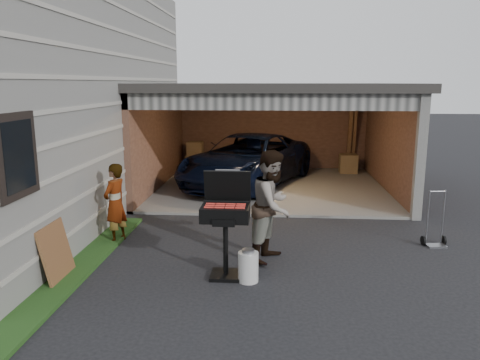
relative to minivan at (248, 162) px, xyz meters
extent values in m
plane|color=black|center=(-0.06, -6.59, -0.71)|extent=(80.00, 80.00, 0.00)
cube|color=#193814|center=(-2.31, -7.59, -0.68)|extent=(0.50, 8.00, 0.06)
cube|color=#605E59|center=(0.69, -0.09, -0.68)|extent=(6.50, 6.00, 0.06)
cube|color=#482C21|center=(0.69, 2.84, 0.64)|extent=(6.50, 0.15, 2.70)
cube|color=#482C21|center=(3.87, -0.09, 0.64)|extent=(0.15, 6.00, 2.70)
cube|color=#482C21|center=(-2.48, -0.09, 0.64)|extent=(0.15, 6.00, 2.70)
cube|color=#2D2B28|center=(0.69, -0.09, 2.09)|extent=(6.80, 6.30, 0.20)
cube|color=#474744|center=(0.69, -3.01, 1.81)|extent=(6.50, 0.16, 0.36)
cube|color=beige|center=(0.69, -1.79, 1.91)|extent=(6.00, 2.40, 0.06)
cube|color=#474744|center=(3.84, -3.04, 0.64)|extent=(0.20, 0.18, 2.70)
cube|color=brown|center=(-1.86, 2.11, -0.40)|extent=(0.60, 0.50, 0.50)
cube|color=brown|center=(-1.86, 2.11, 0.07)|extent=(0.50, 0.45, 0.45)
cube|color=brown|center=(3.14, 2.01, -0.35)|extent=(0.55, 0.50, 0.60)
cube|color=brown|center=(3.32, 2.61, 0.49)|extent=(0.24, 0.43, 2.20)
imported|color=black|center=(0.00, 0.00, 0.00)|extent=(4.06, 5.64, 1.43)
imported|color=#A7B1D2|center=(-2.16, -4.92, 0.03)|extent=(0.51, 0.62, 1.48)
imported|color=#3D2B18|center=(0.74, -5.59, 0.22)|extent=(1.00, 1.11, 1.86)
cube|color=black|center=(0.04, -6.39, -0.69)|extent=(0.46, 0.46, 0.05)
cylinder|color=black|center=(0.04, -6.39, -0.22)|extent=(0.08, 0.08, 0.92)
cube|color=black|center=(0.04, -6.39, 0.30)|extent=(0.72, 0.50, 0.22)
cube|color=#59595B|center=(0.04, -6.39, 0.39)|extent=(0.65, 0.44, 0.02)
cube|color=black|center=(0.04, -6.07, 0.64)|extent=(0.72, 0.13, 0.50)
cylinder|color=silver|center=(0.39, -6.53, -0.48)|extent=(0.31, 0.31, 0.46)
cube|color=brown|center=(-2.46, -6.71, -0.28)|extent=(0.22, 0.79, 0.87)
cube|color=gray|center=(3.71, -4.79, -0.69)|extent=(0.36, 0.26, 0.04)
cylinder|color=black|center=(3.50, -4.70, -0.63)|extent=(0.06, 0.18, 0.17)
cylinder|color=black|center=(3.88, -4.65, -0.63)|extent=(0.06, 0.18, 0.17)
cylinder|color=gray|center=(3.55, -4.70, -0.19)|extent=(0.03, 0.03, 1.01)
cylinder|color=gray|center=(3.83, -4.65, -0.19)|extent=(0.03, 0.03, 1.01)
cylinder|color=gray|center=(3.69, -4.68, 0.29)|extent=(0.29, 0.07, 0.03)
camera|label=1|loc=(0.76, -13.07, 2.20)|focal=35.00mm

